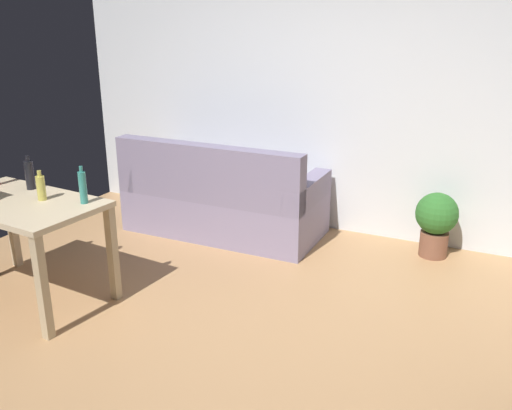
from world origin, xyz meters
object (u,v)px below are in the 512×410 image
(couch, at_px, (222,202))
(potted_plant, at_px, (436,220))
(bottle_dark, at_px, (30,175))
(desk, at_px, (20,215))
(bottle_squat, at_px, (41,187))
(bottle_tall, at_px, (82,187))

(couch, distance_m, potted_plant, 1.94)
(potted_plant, relative_size, bottle_dark, 2.23)
(bottle_dark, bearing_deg, potted_plant, 33.76)
(couch, height_order, desk, couch)
(desk, xyz_separation_m, bottle_dark, (-0.12, 0.24, 0.22))
(potted_plant, distance_m, bottle_dark, 3.31)
(desk, distance_m, bottle_dark, 0.35)
(couch, bearing_deg, potted_plant, -170.73)
(potted_plant, bearing_deg, bottle_squat, -141.14)
(couch, relative_size, potted_plant, 3.21)
(couch, xyz_separation_m, bottle_dark, (-0.80, -1.50, 0.57))
(bottle_tall, bearing_deg, desk, -161.86)
(bottle_dark, relative_size, bottle_tall, 0.96)
(couch, bearing_deg, bottle_dark, 62.05)
(couch, height_order, potted_plant, couch)
(bottle_squat, distance_m, bottle_tall, 0.33)
(bottle_dark, distance_m, bottle_squat, 0.31)
(couch, distance_m, bottle_dark, 1.79)
(bottle_squat, bearing_deg, bottle_tall, 11.59)
(desk, xyz_separation_m, bottle_tall, (0.47, 0.15, 0.23))
(bottle_squat, relative_size, bottle_tall, 0.81)
(desk, relative_size, potted_plant, 2.21)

